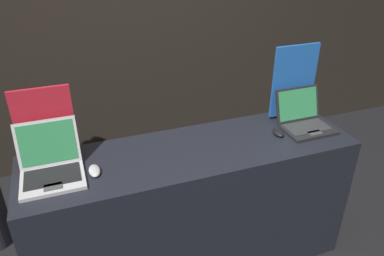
% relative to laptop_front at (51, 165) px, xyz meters
% --- Properties ---
extents(wall_back, '(8.00, 0.05, 2.80)m').
position_rel_laptop_front_xyz_m(wall_back, '(0.80, 1.54, 0.42)').
color(wall_back, black).
rests_on(wall_back, ground_plane).
extents(display_counter, '(2.03, 0.58, 0.92)m').
position_rel_laptop_front_xyz_m(display_counter, '(0.80, -0.02, -0.52)').
color(display_counter, black).
rests_on(display_counter, ground_plane).
extents(laptop_front, '(0.33, 0.34, 0.27)m').
position_rel_laptop_front_xyz_m(laptop_front, '(0.00, 0.00, 0.00)').
color(laptop_front, '#B7B7BC').
rests_on(laptop_front, display_counter).
extents(mouse_front, '(0.06, 0.12, 0.03)m').
position_rel_laptop_front_xyz_m(mouse_front, '(0.22, -0.06, -0.05)').
color(mouse_front, '#B2B2B7').
rests_on(mouse_front, display_counter).
extents(promo_stand_front, '(0.32, 0.07, 0.42)m').
position_rel_laptop_front_xyz_m(promo_stand_front, '(0.00, 0.21, 0.14)').
color(promo_stand_front, black).
rests_on(promo_stand_front, display_counter).
extents(laptop_back, '(0.32, 0.31, 0.24)m').
position_rel_laptop_front_xyz_m(laptop_back, '(1.59, -0.00, -0.01)').
color(laptop_back, black).
rests_on(laptop_back, display_counter).
extents(mouse_back, '(0.06, 0.10, 0.03)m').
position_rel_laptop_front_xyz_m(mouse_back, '(1.38, -0.04, -0.05)').
color(mouse_back, black).
rests_on(mouse_back, display_counter).
extents(promo_stand_back, '(0.32, 0.07, 0.51)m').
position_rel_laptop_front_xyz_m(promo_stand_back, '(1.59, 0.16, 0.18)').
color(promo_stand_back, black).
rests_on(promo_stand_back, display_counter).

